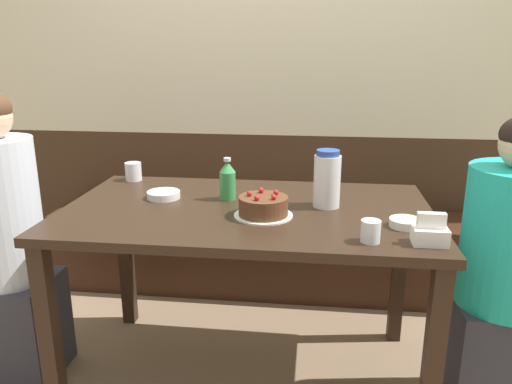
% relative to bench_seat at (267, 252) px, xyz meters
% --- Properties ---
extents(ground_plane, '(12.00, 12.00, 0.00)m').
position_rel_bench_seat_xyz_m(ground_plane, '(0.00, -0.83, -0.23)').
color(ground_plane, '#846B51').
extents(back_wall, '(4.80, 0.04, 2.50)m').
position_rel_bench_seat_xyz_m(back_wall, '(0.00, 0.22, 1.02)').
color(back_wall, '#3D2819').
rests_on(back_wall, ground_plane).
extents(bench_seat, '(2.49, 0.38, 0.46)m').
position_rel_bench_seat_xyz_m(bench_seat, '(0.00, 0.00, 0.00)').
color(bench_seat, '#381E11').
rests_on(bench_seat, ground_plane).
extents(dining_table, '(1.44, 0.84, 0.77)m').
position_rel_bench_seat_xyz_m(dining_table, '(0.00, -0.83, 0.45)').
color(dining_table, black).
rests_on(dining_table, ground_plane).
extents(birthday_cake, '(0.22, 0.22, 0.10)m').
position_rel_bench_seat_xyz_m(birthday_cake, '(0.08, -0.93, 0.58)').
color(birthday_cake, white).
rests_on(birthday_cake, dining_table).
extents(water_pitcher, '(0.11, 0.11, 0.23)m').
position_rel_bench_seat_xyz_m(water_pitcher, '(0.31, -0.78, 0.65)').
color(water_pitcher, white).
rests_on(water_pitcher, dining_table).
extents(soju_bottle, '(0.07, 0.07, 0.18)m').
position_rel_bench_seat_xyz_m(soju_bottle, '(-0.09, -0.73, 0.62)').
color(soju_bottle, '#388E4C').
rests_on(soju_bottle, dining_table).
extents(napkin_holder, '(0.11, 0.08, 0.11)m').
position_rel_bench_seat_xyz_m(napkin_holder, '(0.63, -1.13, 0.58)').
color(napkin_holder, white).
rests_on(napkin_holder, dining_table).
extents(bowl_soup_white, '(0.14, 0.14, 0.03)m').
position_rel_bench_seat_xyz_m(bowl_soup_white, '(-0.36, -0.75, 0.56)').
color(bowl_soup_white, white).
rests_on(bowl_soup_white, dining_table).
extents(bowl_rice_small, '(0.11, 0.11, 0.03)m').
position_rel_bench_seat_xyz_m(bowl_rice_small, '(0.58, -0.98, 0.56)').
color(bowl_rice_small, white).
rests_on(bowl_rice_small, dining_table).
extents(glass_water_tall, '(0.06, 0.06, 0.07)m').
position_rel_bench_seat_xyz_m(glass_water_tall, '(0.45, -1.14, 0.58)').
color(glass_water_tall, silver).
rests_on(glass_water_tall, dining_table).
extents(glass_tumbler_short, '(0.08, 0.08, 0.09)m').
position_rel_bench_seat_xyz_m(glass_tumbler_short, '(-0.59, -0.48, 0.58)').
color(glass_tumbler_short, silver).
rests_on(glass_tumbler_short, dining_table).
extents(person_teal_shirt, '(0.35, 0.35, 1.16)m').
position_rel_bench_seat_xyz_m(person_teal_shirt, '(0.98, -0.90, 0.33)').
color(person_teal_shirt, '#33333D').
rests_on(person_teal_shirt, ground_plane).
extents(person_pale_blue_shirt, '(0.34, 0.30, 1.22)m').
position_rel_bench_seat_xyz_m(person_pale_blue_shirt, '(-0.98, -0.93, 0.34)').
color(person_pale_blue_shirt, '#33333D').
rests_on(person_pale_blue_shirt, ground_plane).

